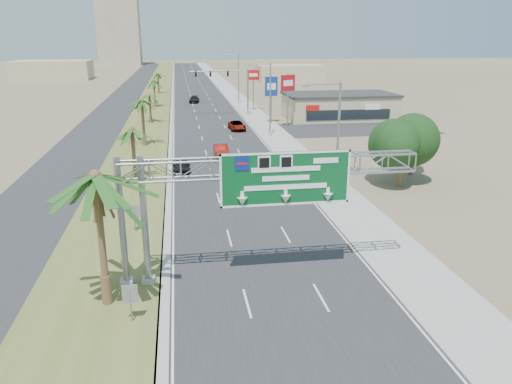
{
  "coord_description": "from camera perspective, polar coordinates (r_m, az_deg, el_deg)",
  "views": [
    {
      "loc": [
        -5.13,
        -16.01,
        13.37
      ],
      "look_at": [
        -0.58,
        13.05,
        4.2
      ],
      "focal_mm": 35.0,
      "sensor_mm": 36.0,
      "label": 1
    }
  ],
  "objects": [
    {
      "name": "store_building",
      "position": [
        87.13,
        9.46,
        9.59
      ],
      "size": [
        18.0,
        10.0,
        4.0
      ],
      "primitive_type": "cube",
      "color": "tan",
      "rests_on": "ground"
    },
    {
      "name": "median_grass",
      "position": [
        126.8,
        -11.26,
        10.97
      ],
      "size": [
        7.0,
        300.0,
        0.12
      ],
      "primitive_type": "cube",
      "color": "#585F2A",
      "rests_on": "ground"
    },
    {
      "name": "opposing_road",
      "position": [
        127.27,
        -14.46,
        10.76
      ],
      "size": [
        8.0,
        300.0,
        0.02
      ],
      "primitive_type": "cube",
      "color": "#28282B",
      "rests_on": "ground"
    },
    {
      "name": "median_signback_a",
      "position": [
        25.17,
        -14.18,
        -11.52
      ],
      "size": [
        0.75,
        0.08,
        2.08
      ],
      "color": "gray",
      "rests_on": "ground"
    },
    {
      "name": "streetlight_mid",
      "position": [
        69.68,
        1.47,
        10.16
      ],
      "size": [
        3.27,
        0.44,
        10.0
      ],
      "color": "gray",
      "rests_on": "ground"
    },
    {
      "name": "palm_row_e",
      "position": [
        101.44,
        -11.61,
        12.29
      ],
      "size": [
        3.99,
        3.99,
        6.15
      ],
      "color": "brown",
      "rests_on": "ground"
    },
    {
      "name": "palm_near",
      "position": [
        25.19,
        -17.89,
        1.65
      ],
      "size": [
        5.7,
        5.7,
        8.35
      ],
      "color": "brown",
      "rests_on": "ground"
    },
    {
      "name": "sign_gantry",
      "position": [
        27.25,
        0.01,
        1.75
      ],
      "size": [
        16.75,
        1.24,
        7.5
      ],
      "color": "gray",
      "rests_on": "ground"
    },
    {
      "name": "building_distant_left",
      "position": [
        180.77,
        -22.21,
        12.79
      ],
      "size": [
        24.0,
        14.0,
        6.0
      ],
      "primitive_type": "cube",
      "color": "tan",
      "rests_on": "ground"
    },
    {
      "name": "road",
      "position": [
        126.82,
        -6.66,
        11.15
      ],
      "size": [
        12.0,
        300.0,
        0.02
      ],
      "primitive_type": "cube",
      "color": "#28282B",
      "rests_on": "ground"
    },
    {
      "name": "pole_sign_red_near",
      "position": [
        77.31,
        3.67,
        12.03
      ],
      "size": [
        2.33,
        1.2,
        8.1
      ],
      "color": "gray",
      "rests_on": "ground"
    },
    {
      "name": "sidewalk_right",
      "position": [
        127.44,
        -2.77,
        11.3
      ],
      "size": [
        4.0,
        300.0,
        0.1
      ],
      "primitive_type": "cube",
      "color": "#9E9B93",
      "rests_on": "ground"
    },
    {
      "name": "oak_far",
      "position": [
        52.37,
        17.58,
        6.0
      ],
      "size": [
        3.5,
        3.5,
        5.6
      ],
      "color": "brown",
      "rests_on": "ground"
    },
    {
      "name": "median_signback_b",
      "position": [
        36.19,
        -13.74,
        -2.43
      ],
      "size": [
        0.75,
        0.08,
        2.08
      ],
      "color": "gray",
      "rests_on": "ground"
    },
    {
      "name": "car_right_lane",
      "position": [
        75.26,
        -2.19,
        7.58
      ],
      "size": [
        2.42,
        4.85,
        1.32
      ],
      "primitive_type": "imported",
      "rotation": [
        0.0,
        0.0,
        0.05
      ],
      "color": "gray",
      "rests_on": "ground"
    },
    {
      "name": "palm_row_f",
      "position": [
        126.38,
        -11.16,
        13.07
      ],
      "size": [
        3.99,
        3.99,
        5.75
      ],
      "color": "brown",
      "rests_on": "ground"
    },
    {
      "name": "car_mid_lane",
      "position": [
        58.22,
        -3.98,
        4.72
      ],
      "size": [
        1.63,
        4.36,
        1.42
      ],
      "primitive_type": "imported",
      "rotation": [
        0.0,
        0.0,
        0.03
      ],
      "color": "maroon",
      "rests_on": "ground"
    },
    {
      "name": "car_left_lane",
      "position": [
        51.58,
        -8.53,
        2.98
      ],
      "size": [
        1.92,
        4.56,
        1.54
      ],
      "primitive_type": "imported",
      "rotation": [
        0.0,
        0.0,
        0.02
      ],
      "color": "black",
      "rests_on": "ground"
    },
    {
      "name": "oak_near",
      "position": [
        47.41,
        16.49,
        5.86
      ],
      "size": [
        4.5,
        4.5,
        6.8
      ],
      "color": "brown",
      "rests_on": "ground"
    },
    {
      "name": "tower_distant",
      "position": [
        267.39,
        -15.41,
        17.62
      ],
      "size": [
        20.0,
        16.0,
        35.0
      ],
      "primitive_type": "cube",
      "color": "gray",
      "rests_on": "ground"
    },
    {
      "name": "pole_sign_blue",
      "position": [
        80.53,
        1.76,
        11.76
      ],
      "size": [
        2.01,
        0.42,
        7.58
      ],
      "color": "gray",
      "rests_on": "ground"
    },
    {
      "name": "streetlight_near",
      "position": [
        40.92,
        9.03,
        4.86
      ],
      "size": [
        3.27,
        0.44,
        10.0
      ],
      "color": "gray",
      "rests_on": "ground"
    },
    {
      "name": "pole_sign_red_far",
      "position": [
        94.81,
        -0.31,
        12.89
      ],
      "size": [
        2.21,
        0.41,
        7.72
      ],
      "color": "gray",
      "rests_on": "ground"
    },
    {
      "name": "signal_mast",
      "position": [
        88.99,
        -2.26,
        11.81
      ],
      "size": [
        10.28,
        0.71,
        8.0
      ],
      "color": "gray",
      "rests_on": "ground"
    },
    {
      "name": "car_far",
      "position": [
        108.33,
        -7.07,
        10.46
      ],
      "size": [
        2.48,
        4.93,
        1.37
      ],
      "primitive_type": "imported",
      "rotation": [
        0.0,
        0.0,
        -0.12
      ],
      "color": "black",
      "rests_on": "ground"
    },
    {
      "name": "palm_row_c",
      "position": [
        64.62,
        -12.92,
        10.04
      ],
      "size": [
        3.99,
        3.99,
        6.75
      ],
      "color": "brown",
      "rests_on": "ground"
    },
    {
      "name": "streetlight_far",
      "position": [
        105.11,
        -2.13,
        12.57
      ],
      "size": [
        3.27,
        0.44,
        10.0
      ],
      "color": "gray",
      "rests_on": "ground"
    },
    {
      "name": "palm_row_b",
      "position": [
        48.95,
        -13.99,
        6.84
      ],
      "size": [
        3.99,
        3.99,
        5.95
      ],
      "color": "brown",
      "rests_on": "ground"
    },
    {
      "name": "palm_row_d",
      "position": [
        82.61,
        -12.09,
        10.72
      ],
      "size": [
        3.99,
        3.99,
        5.45
      ],
      "color": "brown",
      "rests_on": "ground"
    },
    {
      "name": "building_distant_right",
      "position": [
        160.28,
        3.88,
        13.39
      ],
      "size": [
        20.0,
        12.0,
        5.0
      ],
      "primitive_type": "cube",
      "color": "tan",
      "rests_on": "ground"
    }
  ]
}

